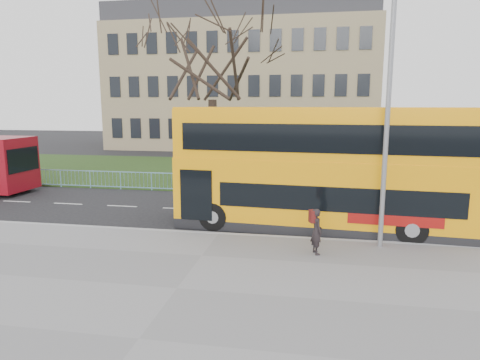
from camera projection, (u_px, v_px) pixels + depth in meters
name	position (u px, v px, depth m)	size (l,w,h in m)	color
ground	(227.00, 225.00, 18.39)	(120.00, 120.00, 0.00)	black
pavement	(177.00, 290.00, 11.84)	(80.00, 10.50, 0.12)	slate
kerb	(219.00, 234.00, 16.88)	(80.00, 0.20, 0.14)	gray
grass_verge	(265.00, 173.00, 32.25)	(80.00, 15.40, 0.08)	#213613
guard_railing	(250.00, 185.00, 24.69)	(40.00, 0.12, 1.10)	#77ADD3
bare_tree	(212.00, 83.00, 27.47)	(8.91, 8.91, 12.73)	black
civic_building	(245.00, 89.00, 51.95)	(30.00, 15.00, 14.00)	#91805C
yellow_bus	(321.00, 166.00, 17.40)	(11.99, 3.63, 4.96)	orange
pedestrian	(317.00, 231.00, 14.42)	(0.57, 0.38, 1.57)	black
street_lamp	(384.00, 112.00, 14.49)	(1.84, 0.20, 8.71)	gray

